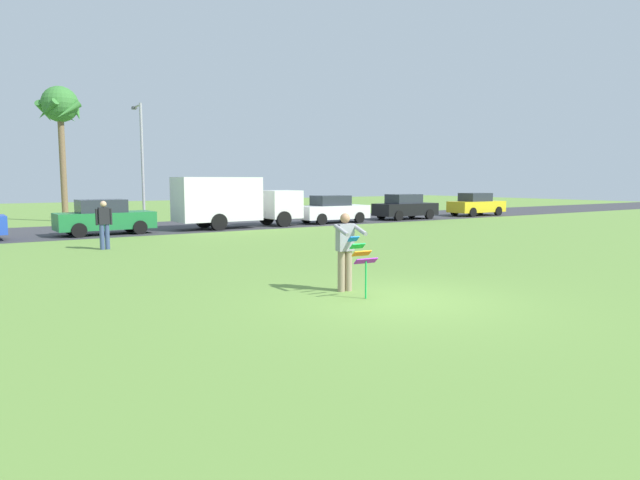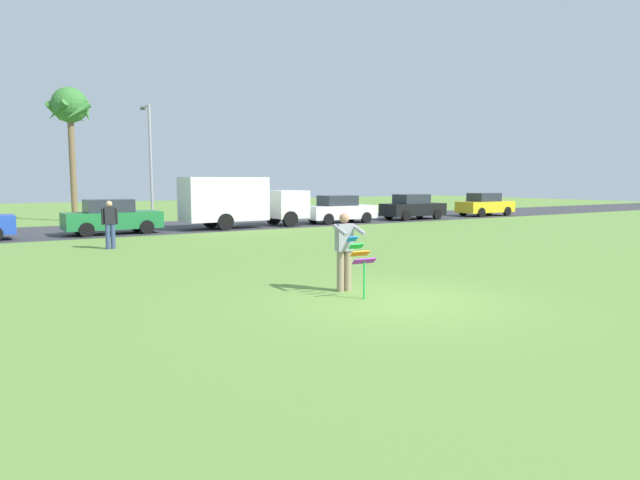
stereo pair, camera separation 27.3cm
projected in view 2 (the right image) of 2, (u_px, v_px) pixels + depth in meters
name	position (u px, v px, depth m)	size (l,w,h in m)	color
ground_plane	(399.00, 300.00, 11.22)	(120.00, 120.00, 0.00)	olive
road_strip	(143.00, 228.00, 28.20)	(120.00, 8.00, 0.01)	#38383D
person_kite_flyer	(345.00, 249.00, 12.02)	(0.60, 0.70, 1.73)	gray
kite_held	(360.00, 256.00, 11.39)	(0.52, 0.66, 1.26)	blue
parked_car_green	(112.00, 217.00, 25.04)	(4.26, 1.95, 1.60)	#1E7238
parked_truck_white_box	(239.00, 201.00, 28.30)	(6.74, 2.21, 2.62)	silver
parked_car_white	(339.00, 210.00, 31.69)	(4.22, 1.87, 1.60)	white
parked_car_black	(413.00, 207.00, 34.66)	(4.21, 1.85, 1.60)	black
parked_car_yellow	(485.00, 205.00, 38.18)	(4.22, 1.87, 1.60)	yellow
palm_tree_right_near	(70.00, 110.00, 32.79)	(2.58, 2.71, 8.02)	brown
streetlight_pole	(150.00, 155.00, 32.83)	(0.24, 1.65, 7.00)	#9E9EA3
person_walker_near	(110.00, 223.00, 19.61)	(0.57, 0.22, 1.73)	#384772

